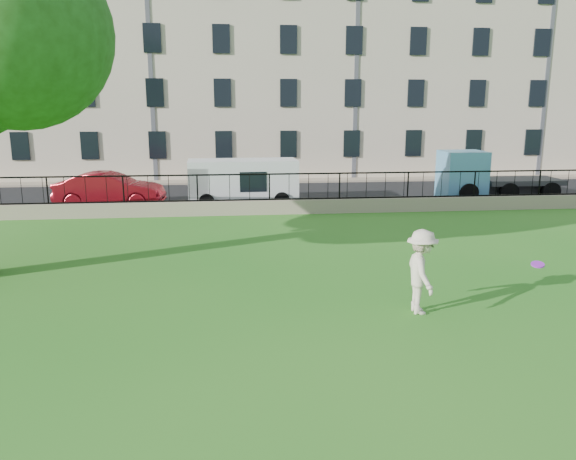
{
  "coord_description": "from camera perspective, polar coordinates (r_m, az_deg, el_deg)",
  "views": [
    {
      "loc": [
        -1.7,
        -11.35,
        4.59
      ],
      "look_at": [
        -0.12,
        3.5,
        1.21
      ],
      "focal_mm": 35.0,
      "sensor_mm": 36.0,
      "label": 1
    }
  ],
  "objects": [
    {
      "name": "iron_railing",
      "position": [
        23.66,
        -1.9,
        4.38
      ],
      "size": [
        50.0,
        0.05,
        1.13
      ],
      "color": "black",
      "rests_on": "retaining_wall"
    },
    {
      "name": "retaining_wall",
      "position": [
        23.8,
        -1.89,
        2.35
      ],
      "size": [
        50.0,
        0.4,
        0.6
      ],
      "primitive_type": "cube",
      "color": "gray",
      "rests_on": "ground"
    },
    {
      "name": "sidewalk",
      "position": [
        33.6,
        -3.14,
        4.97
      ],
      "size": [
        60.0,
        1.4,
        0.12
      ],
      "primitive_type": "cube",
      "color": "gray",
      "rests_on": "ground"
    },
    {
      "name": "blue_truck",
      "position": [
        29.49,
        20.48,
        5.28
      ],
      "size": [
        5.61,
        2.04,
        2.34
      ],
      "primitive_type": "cube",
      "rotation": [
        0.0,
        0.0,
        -0.01
      ],
      "color": "#569DCB",
      "rests_on": "street"
    },
    {
      "name": "frisbee",
      "position": [
        12.87,
        24.03,
        -3.21
      ],
      "size": [
        0.31,
        0.31,
        0.12
      ],
      "primitive_type": "cylinder",
      "rotation": [
        0.21,
        -0.14,
        0.15
      ],
      "color": "purple"
    },
    {
      "name": "white_van",
      "position": [
        26.0,
        -4.6,
        4.85
      ],
      "size": [
        5.01,
        2.1,
        2.08
      ],
      "primitive_type": "cube",
      "rotation": [
        0.0,
        0.0,
        0.03
      ],
      "color": "white",
      "rests_on": "street"
    },
    {
      "name": "ground",
      "position": [
        12.36,
        2.28,
        -9.07
      ],
      "size": [
        120.0,
        120.0,
        0.0
      ],
      "primitive_type": "plane",
      "color": "#23751C",
      "rests_on": "ground"
    },
    {
      "name": "building_row",
      "position": [
        39.02,
        -3.72,
        16.13
      ],
      "size": [
        56.4,
        10.4,
        13.8
      ],
      "color": "beige",
      "rests_on": "ground"
    },
    {
      "name": "street",
      "position": [
        28.47,
        -2.58,
        3.46
      ],
      "size": [
        60.0,
        9.0,
        0.01
      ],
      "primitive_type": "cube",
      "color": "black",
      "rests_on": "ground"
    },
    {
      "name": "man",
      "position": [
        12.79,
        13.4,
        -4.15
      ],
      "size": [
        0.75,
        1.25,
        1.9
      ],
      "primitive_type": "imported",
      "rotation": [
        0.0,
        0.0,
        1.54
      ],
      "color": "beige",
      "rests_on": "ground"
    },
    {
      "name": "red_sedan",
      "position": [
        26.57,
        -17.63,
        3.9
      ],
      "size": [
        4.87,
        2.01,
        1.57
      ],
      "primitive_type": "imported",
      "rotation": [
        0.0,
        0.0,
        1.49
      ],
      "color": "maroon",
      "rests_on": "street"
    }
  ]
}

